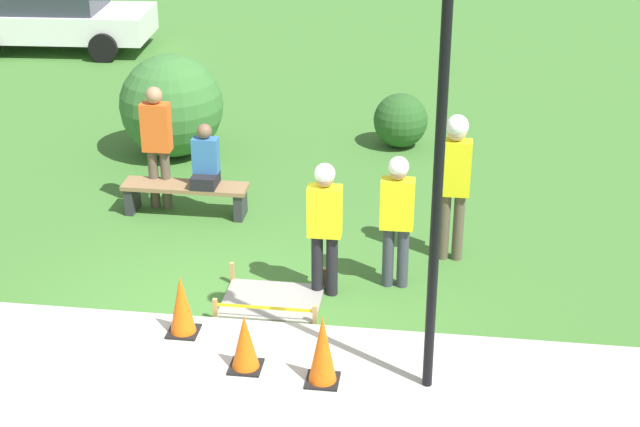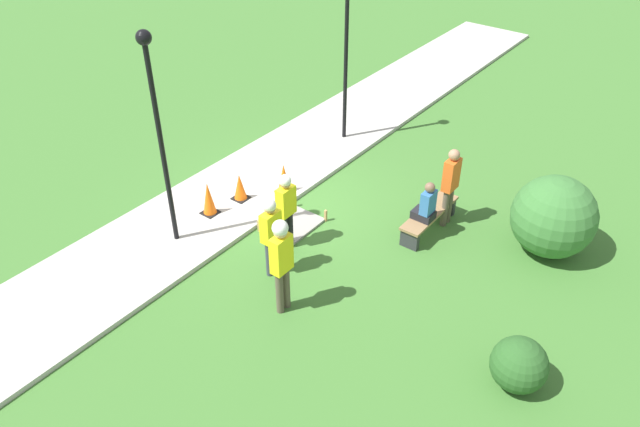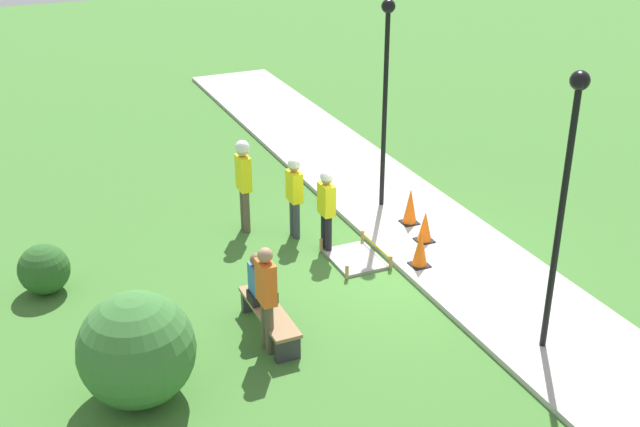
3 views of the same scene
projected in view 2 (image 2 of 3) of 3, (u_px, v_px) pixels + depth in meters
name	position (u px, v px, depth m)	size (l,w,h in m)	color
ground_plane	(290.00, 205.00, 14.14)	(60.00, 60.00, 0.00)	#3D702D
sidewalk	(248.00, 185.00, 14.75)	(28.00, 2.56, 0.10)	#ADAAA3
wet_concrete_patch	(293.00, 225.00, 13.46)	(1.21, 0.96, 0.28)	gray
traffic_cone_near_patch	(284.00, 178.00, 14.22)	(0.34, 0.34, 0.71)	black
traffic_cone_far_patch	(240.00, 187.00, 14.00)	(0.34, 0.34, 0.63)	black
traffic_cone_sidewalk_edge	(209.00, 199.00, 13.49)	(0.34, 0.34, 0.77)	black
park_bench	(429.00, 217.00, 13.20)	(1.78, 0.44, 0.45)	#2D2D33
person_seated_on_bench	(427.00, 205.00, 12.71)	(0.36, 0.44, 0.89)	black
worker_supervisor	(281.00, 257.00, 10.70)	(0.40, 0.28, 1.96)	brown
worker_assistant	(286.00, 205.00, 12.35)	(0.40, 0.25, 1.70)	black
worker_trainee	(271.00, 231.00, 11.65)	(0.40, 0.25, 1.70)	#383D47
bystander_in_orange_shirt	(450.00, 183.00, 12.98)	(0.40, 0.24, 1.81)	brown
lamppost_near	(156.00, 114.00, 11.34)	(0.28, 0.28, 4.39)	black
lamppost_far	(347.00, 31.00, 15.00)	(0.28, 0.28, 4.42)	black
shrub_rounded_near	(519.00, 365.00, 9.70)	(0.91, 0.91, 0.91)	#285623
shrub_rounded_mid	(554.00, 217.00, 12.31)	(1.68, 1.68, 1.68)	#387033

